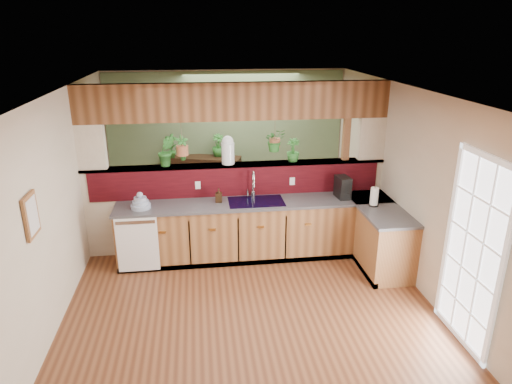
{
  "coord_description": "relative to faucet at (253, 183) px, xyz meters",
  "views": [
    {
      "loc": [
        -0.58,
        -5.3,
        3.33
      ],
      "look_at": [
        0.21,
        0.7,
        1.15
      ],
      "focal_mm": 32.0,
      "sensor_mm": 36.0,
      "label": 1
    }
  ],
  "objects": [
    {
      "name": "sage_backwall",
      "position": [
        -0.22,
        2.35,
        0.17
      ],
      "size": [
        4.55,
        0.02,
        2.55
      ],
      "primitive_type": "cube",
      "color": "#566E4B",
      "rests_on": "ground"
    },
    {
      "name": "ledge_plant_left",
      "position": [
        -1.26,
        0.22,
        0.49
      ],
      "size": [
        0.27,
        0.22,
        0.46
      ],
      "primitive_type": "imported",
      "rotation": [
        0.0,
        0.0,
        0.08
      ],
      "color": "#246223",
      "rests_on": "pass_through_ledge"
    },
    {
      "name": "pass_through_partition",
      "position": [
        -0.19,
        0.21,
        0.06
      ],
      "size": [
        4.6,
        0.21,
        2.6
      ],
      "color": "beige",
      "rests_on": "ground"
    },
    {
      "name": "dishwasher",
      "position": [
        -1.7,
        -0.47,
        -0.67
      ],
      "size": [
        0.58,
        0.03,
        0.82
      ],
      "color": "white",
      "rests_on": "ground"
    },
    {
      "name": "wall_left",
      "position": [
        -2.52,
        -1.13,
        0.17
      ],
      "size": [
        0.02,
        7.0,
        2.6
      ],
      "primitive_type": "cube",
      "color": "beige",
      "rests_on": "ground"
    },
    {
      "name": "floor_plant",
      "position": [
        0.19,
        1.49,
        -0.73
      ],
      "size": [
        0.81,
        0.72,
        0.81
      ],
      "primitive_type": "imported",
      "rotation": [
        0.0,
        0.0,
        0.14
      ],
      "color": "#246223",
      "rests_on": "ground"
    },
    {
      "name": "pass_through_ledge",
      "position": [
        -0.22,
        0.22,
        0.24
      ],
      "size": [
        4.6,
        0.21,
        0.04
      ],
      "primitive_type": "cube",
      "color": "brown",
      "rests_on": "ground"
    },
    {
      "name": "shelving_console",
      "position": [
        -0.74,
        2.12,
        -0.63
      ],
      "size": [
        1.54,
        0.81,
        0.99
      ],
      "primitive_type": "cube",
      "rotation": [
        0.0,
        0.0,
        -0.29
      ],
      "color": "black",
      "rests_on": "ground"
    },
    {
      "name": "shelf_plant_b",
      "position": [
        -0.41,
        2.12,
        0.08
      ],
      "size": [
        0.3,
        0.3,
        0.43
      ],
      "primitive_type": "imported",
      "rotation": [
        0.0,
        0.0,
        0.3
      ],
      "color": "#246223",
      "rests_on": "shelving_console"
    },
    {
      "name": "paper_towel",
      "position": [
        1.69,
        -0.55,
        -0.1
      ],
      "size": [
        0.14,
        0.14,
        0.3
      ],
      "color": "black",
      "rests_on": "countertop"
    },
    {
      "name": "ground",
      "position": [
        -0.22,
        -1.13,
        -1.13
      ],
      "size": [
        4.6,
        7.0,
        0.01
      ],
      "primitive_type": "cube",
      "color": "brown",
      "rests_on": "ground"
    },
    {
      "name": "faucet",
      "position": [
        0.0,
        0.0,
        0.0
      ],
      "size": [
        0.19,
        0.19,
        0.43
      ],
      "color": "#B7B7B2",
      "rests_on": "countertop"
    },
    {
      "name": "wall_back",
      "position": [
        -0.22,
        2.37,
        0.17
      ],
      "size": [
        4.6,
        0.02,
        2.6
      ],
      "primitive_type": "cube",
      "color": "beige",
      "rests_on": "ground"
    },
    {
      "name": "wall_right",
      "position": [
        2.08,
        -1.13,
        0.17
      ],
      "size": [
        0.02,
        7.0,
        2.6
      ],
      "primitive_type": "cube",
      "color": "beige",
      "rests_on": "ground"
    },
    {
      "name": "dish_stack",
      "position": [
        -1.64,
        -0.21,
        -0.15
      ],
      "size": [
        0.28,
        0.28,
        0.25
      ],
      "color": "#94A2BF",
      "rests_on": "countertop"
    },
    {
      "name": "navy_sink",
      "position": [
        0.03,
        -0.16,
        -0.31
      ],
      "size": [
        0.82,
        0.5,
        0.18
      ],
      "color": "black",
      "rests_on": "countertop"
    },
    {
      "name": "hanging_plant_a",
      "position": [
        -1.03,
        0.22,
        0.65
      ],
      "size": [
        0.23,
        0.19,
        0.5
      ],
      "color": "brown",
      "rests_on": "header_beam"
    },
    {
      "name": "ledge_plant_right",
      "position": [
        0.65,
        0.22,
        0.44
      ],
      "size": [
        0.26,
        0.26,
        0.36
      ],
      "primitive_type": "imported",
      "rotation": [
        0.0,
        0.0,
        -0.35
      ],
      "color": "#246223",
      "rests_on": "pass_through_ledge"
    },
    {
      "name": "header_beam",
      "position": [
        -0.22,
        0.22,
        1.19
      ],
      "size": [
        4.6,
        0.15,
        0.55
      ],
      "primitive_type": "cube",
      "color": "brown",
      "rests_on": "ground"
    },
    {
      "name": "coffee_maker",
      "position": [
        1.35,
        -0.16,
        -0.08
      ],
      "size": [
        0.17,
        0.29,
        0.33
      ],
      "rotation": [
        0.0,
        0.0,
        0.11
      ],
      "color": "black",
      "rests_on": "countertop"
    },
    {
      "name": "glass_jar",
      "position": [
        -0.35,
        0.22,
        0.48
      ],
      "size": [
        0.19,
        0.19,
        0.43
      ],
      "color": "silver",
      "rests_on": "pass_through_ledge"
    },
    {
      "name": "soap_dispenser",
      "position": [
        -0.52,
        -0.1,
        -0.13
      ],
      "size": [
        0.11,
        0.11,
        0.21
      ],
      "primitive_type": "imported",
      "rotation": [
        0.0,
        0.0,
        -0.11
      ],
      "color": "#372414",
      "rests_on": "countertop"
    },
    {
      "name": "hanging_plant_b",
      "position": [
        0.36,
        0.22,
        0.75
      ],
      "size": [
        0.37,
        0.33,
        0.45
      ],
      "color": "brown",
      "rests_on": "header_beam"
    },
    {
      "name": "countertop",
      "position": [
        0.61,
        -0.27,
        -0.68
      ],
      "size": [
        4.14,
        1.52,
        0.9
      ],
      "color": "brown",
      "rests_on": "ground"
    },
    {
      "name": "shelf_plant_a",
      "position": [
        -1.3,
        2.12,
        0.1
      ],
      "size": [
        0.28,
        0.22,
        0.46
      ],
      "primitive_type": "imported",
      "rotation": [
        0.0,
        0.0,
        -0.28
      ],
      "color": "#246223",
      "rests_on": "shelving_console"
    },
    {
      "name": "ceiling",
      "position": [
        -0.22,
        -1.13,
        1.47
      ],
      "size": [
        4.6,
        7.0,
        0.01
      ],
      "primitive_type": "cube",
      "color": "brown",
      "rests_on": "ground"
    },
    {
      "name": "french_door",
      "position": [
        2.05,
        -2.43,
        -0.08
      ],
      "size": [
        0.06,
        1.02,
        2.16
      ],
      "primitive_type": "cube",
      "color": "white",
      "rests_on": "ground"
    },
    {
      "name": "framed_print",
      "position": [
        -2.5,
        -1.93,
        0.42
      ],
      "size": [
        0.04,
        0.35,
        0.45
      ],
      "color": "brown",
      "rests_on": "wall_left"
    }
  ]
}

